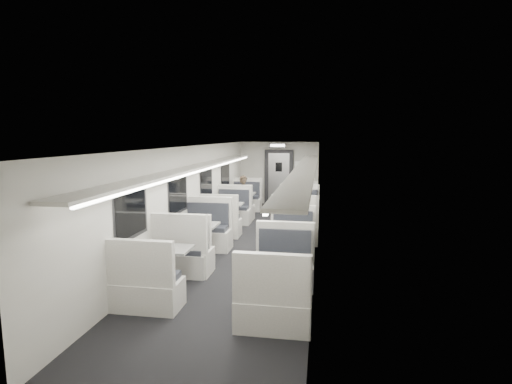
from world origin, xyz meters
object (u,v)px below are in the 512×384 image
(booth_right_d, at_px, (279,282))
(booth_right_b, at_px, (297,220))
(booth_left_d, at_px, (166,268))
(exit_sign, at_px, (278,145))
(booth_left_c, at_px, (196,242))
(booth_left_b, at_px, (227,216))
(booth_right_a, at_px, (301,207))
(passenger, at_px, (244,198))
(booth_left_a, at_px, (242,203))
(booth_right_c, at_px, (290,247))
(vestibule_door, at_px, (279,178))

(booth_right_d, bearing_deg, booth_right_b, 90.00)
(booth_left_d, height_order, exit_sign, exit_sign)
(booth_left_c, distance_m, booth_right_d, 2.82)
(booth_left_b, xyz_separation_m, booth_right_a, (2.00, 1.91, -0.02))
(booth_right_d, bearing_deg, passenger, 106.18)
(booth_left_b, xyz_separation_m, booth_right_d, (2.00, -4.86, -0.01))
(booth_left_a, distance_m, booth_right_c, 5.35)
(booth_right_a, distance_m, booth_right_d, 6.78)
(booth_right_d, relative_size, vestibule_door, 1.01)
(booth_left_c, relative_size, vestibule_door, 1.08)
(booth_right_a, bearing_deg, booth_right_d, -90.00)
(booth_left_b, relative_size, passenger, 1.50)
(booth_left_a, relative_size, booth_right_a, 1.05)
(passenger, bearing_deg, booth_left_a, 98.66)
(booth_right_a, distance_m, exit_sign, 2.94)
(booth_right_b, bearing_deg, booth_right_c, -90.00)
(exit_sign, bearing_deg, passenger, -105.26)
(booth_left_b, relative_size, booth_left_c, 0.94)
(booth_left_d, xyz_separation_m, booth_right_a, (2.00, 6.44, -0.02))
(booth_left_b, distance_m, exit_sign, 4.45)
(booth_right_a, distance_m, passenger, 1.94)
(booth_left_b, height_order, booth_left_d, booth_left_b)
(booth_right_c, bearing_deg, booth_left_d, -139.56)
(booth_left_a, relative_size, booth_left_b, 0.99)
(vestibule_door, bearing_deg, exit_sign, -90.00)
(booth_left_b, bearing_deg, passenger, 77.75)
(booth_right_c, height_order, booth_right_d, booth_right_d)
(booth_left_a, distance_m, booth_left_b, 2.13)
(booth_right_c, bearing_deg, exit_sign, 98.45)
(booth_right_b, height_order, vestibule_door, vestibule_door)
(booth_right_c, xyz_separation_m, vestibule_door, (-1.00, 7.22, 0.68))
(booth_right_a, relative_size, passenger, 1.42)
(booth_left_d, relative_size, booth_right_b, 0.92)
(booth_left_a, bearing_deg, booth_right_d, -74.05)
(booth_left_a, xyz_separation_m, booth_right_d, (2.00, -7.00, -0.00))
(booth_left_a, relative_size, booth_right_c, 1.05)
(booth_left_a, bearing_deg, passenger, -75.47)
(booth_left_a, xyz_separation_m, exit_sign, (1.00, 1.77, 1.90))
(booth_left_d, height_order, booth_right_d, booth_left_d)
(booth_right_c, distance_m, exit_sign, 7.07)
(booth_left_c, relative_size, passenger, 1.59)
(booth_left_d, bearing_deg, booth_right_d, -9.49)
(passenger, distance_m, exit_sign, 3.25)
(exit_sign, bearing_deg, booth_left_a, -119.45)
(booth_left_c, distance_m, booth_left_d, 1.66)
(booth_left_b, relative_size, booth_right_a, 1.06)
(booth_right_a, xyz_separation_m, booth_right_b, (0.00, -2.22, 0.05))
(booth_left_b, bearing_deg, vestibule_door, 77.17)
(booth_right_a, relative_size, booth_right_d, 0.96)
(booth_left_c, xyz_separation_m, booth_right_a, (2.00, 4.78, -0.04))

